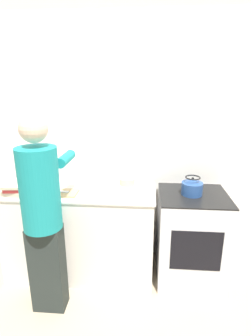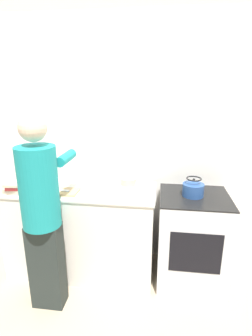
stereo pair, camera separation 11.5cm
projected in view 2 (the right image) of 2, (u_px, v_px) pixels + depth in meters
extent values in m
plane|color=tan|center=(111.00, 291.00, 2.46)|extent=(12.00, 12.00, 0.00)
cube|color=white|center=(121.00, 141.00, 2.69)|extent=(8.00, 0.05, 2.60)
cube|color=silver|center=(82.00, 231.00, 2.63)|extent=(1.42, 0.55, 0.88)
cube|color=silver|center=(80.00, 190.00, 2.50)|extent=(1.44, 0.58, 0.02)
cube|color=silver|center=(191.00, 239.00, 2.51)|extent=(0.63, 0.58, 0.87)
cube|color=black|center=(195.00, 197.00, 2.38)|extent=(0.63, 0.58, 0.01)
cube|color=black|center=(195.00, 253.00, 2.23)|extent=(0.44, 0.01, 0.38)
cube|color=#252D2B|center=(47.00, 265.00, 2.21)|extent=(0.27, 0.16, 0.77)
cylinder|color=teal|center=(39.00, 187.00, 2.00)|extent=(0.30, 0.30, 0.64)
sphere|color=beige|center=(33.00, 128.00, 1.87)|extent=(0.20, 0.20, 0.20)
cylinder|color=teal|center=(37.00, 157.00, 2.24)|extent=(0.08, 0.30, 0.08)
cylinder|color=teal|center=(66.00, 158.00, 2.20)|extent=(0.08, 0.30, 0.08)
cube|color=tan|center=(59.00, 191.00, 2.40)|extent=(0.35, 0.19, 0.02)
cube|color=silver|center=(63.00, 190.00, 2.40)|extent=(0.14, 0.05, 0.01)
cube|color=black|center=(52.00, 189.00, 2.43)|extent=(0.09, 0.04, 0.01)
cylinder|color=#284C8C|center=(193.00, 190.00, 2.37)|extent=(0.19, 0.19, 0.12)
cone|color=#284C8C|center=(194.00, 182.00, 2.35)|extent=(0.15, 0.15, 0.03)
sphere|color=black|center=(194.00, 180.00, 2.34)|extent=(0.02, 0.02, 0.02)
torus|color=black|center=(194.00, 179.00, 2.34)|extent=(0.14, 0.14, 0.01)
cylinder|color=#C6B789|center=(128.00, 181.00, 2.59)|extent=(0.15, 0.15, 0.06)
cylinder|color=tan|center=(28.00, 173.00, 2.69)|extent=(0.12, 0.12, 0.15)
cylinder|color=#28231E|center=(28.00, 166.00, 2.66)|extent=(0.13, 0.13, 0.01)
cube|color=beige|center=(20.00, 188.00, 2.46)|extent=(0.23, 0.29, 0.05)
cube|color=maroon|center=(19.00, 184.00, 2.43)|extent=(0.18, 0.28, 0.03)
cube|color=beige|center=(19.00, 182.00, 2.42)|extent=(0.21, 0.28, 0.02)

